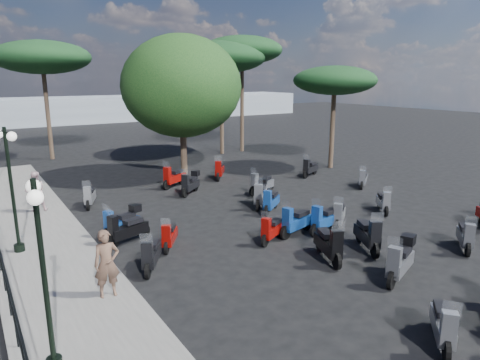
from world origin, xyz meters
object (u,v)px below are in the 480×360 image
scooter_10 (191,184)px  scooter_20 (466,237)px  scooter_14 (325,220)px  scooter_4 (122,222)px  lamp_post_1 (11,182)px  scooter_21 (339,215)px  lamp_post_0 (43,265)px  scooter_3 (127,230)px  scooter_11 (174,178)px  pine_2 (42,58)px  scooter_27 (383,202)px  scooter_9 (169,236)px  pine_3 (335,81)px  broadleaf_tree (182,86)px  pine_1 (242,50)px  scooter_17 (220,170)px  scooter_5 (90,197)px  scooter_16 (271,202)px  scooter_19 (368,235)px  scooter_2 (151,255)px  scooter_8 (329,245)px  scooter_15 (272,230)px  scooter_30 (443,326)px  scooter_31 (296,222)px  pedestrian_far (35,191)px  scooter_13 (400,261)px  woman (107,264)px  scooter_23 (261,184)px  scooter_28 (363,179)px

scooter_10 → scooter_20: 11.68m
scooter_14 → scooter_4: bearing=45.8°
lamp_post_1 → scooter_21: 11.00m
lamp_post_0 → scooter_14: lamp_post_0 is taller
scooter_3 → scooter_11: size_ratio=1.05×
pine_2 → scooter_14: bearing=-74.8°
scooter_3 → scooter_27: scooter_3 is taller
scooter_9 → scooter_14: size_ratio=0.74×
pine_2 → pine_3: size_ratio=1.27×
scooter_27 → pine_2: (-9.25, 19.96, 6.19)m
scooter_11 → broadleaf_tree: bearing=-65.6°
pine_1 → scooter_21: bearing=-111.0°
lamp_post_1 → broadleaf_tree: 12.06m
scooter_4 → scooter_17: 9.12m
scooter_5 → pine_3: size_ratio=0.25×
scooter_9 → scooter_16: (5.03, 1.26, 0.05)m
lamp_post_1 → scooter_4: size_ratio=2.40×
scooter_3 → scooter_19: bearing=-144.6°
pine_1 → pine_3: (1.26, -8.01, -2.06)m
lamp_post_1 → scooter_2: size_ratio=2.65×
scooter_8 → scooter_19: bearing=-161.7°
scooter_16 → broadleaf_tree: broadleaf_tree is taller
scooter_3 → scooter_21: bearing=-127.8°
scooter_19 → scooter_21: 2.27m
scooter_15 → pine_3: 13.82m
scooter_30 → pine_3: bearing=-78.3°
scooter_30 → scooter_20: bearing=-105.1°
scooter_31 → lamp_post_0: bearing=96.6°
pedestrian_far → scooter_31: (7.26, -7.46, -0.48)m
scooter_13 → pine_2: (-4.73, 24.17, 6.08)m
lamp_post_1 → woman: size_ratio=2.28×
scooter_10 → scooter_8: bearing=141.5°
scooter_2 → scooter_30: bearing=151.5°
scooter_15 → broadleaf_tree: 11.78m
scooter_10 → scooter_16: 4.57m
scooter_10 → scooter_16: bearing=160.0°
scooter_20 → scooter_23: scooter_23 is taller
scooter_15 → broadleaf_tree: bearing=-37.0°
scooter_11 → scooter_31: (0.80, -8.49, -0.01)m
scooter_11 → pine_1: size_ratio=0.20×
scooter_13 → scooter_30: scooter_13 is taller
woman → broadleaf_tree: size_ratio=0.22×
pedestrian_far → scooter_8: 11.75m
scooter_16 → pine_3: (8.46, 5.18, 4.74)m
pine_2 → scooter_23: bearing=-65.6°
scooter_16 → scooter_28: scooter_16 is taller
woman → pine_2: size_ratio=0.22×
scooter_20 → pine_2: size_ratio=0.17×
scooter_19 → pine_1: bearing=-82.9°
scooter_20 → scooter_28: (3.50, 7.29, -0.03)m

